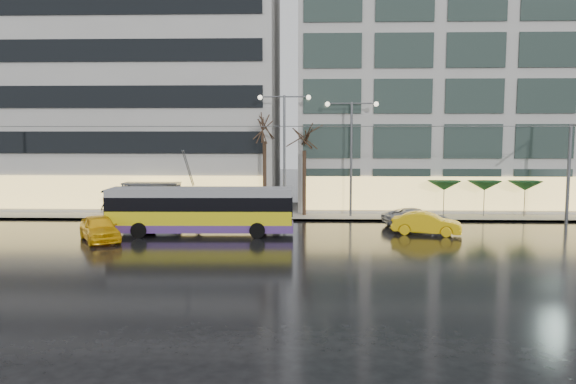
{
  "coord_description": "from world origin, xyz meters",
  "views": [
    {
      "loc": [
        3.61,
        -31.23,
        6.28
      ],
      "look_at": [
        2.46,
        5.0,
        2.54
      ],
      "focal_mm": 35.0,
      "sensor_mm": 36.0,
      "label": 1
    }
  ],
  "objects_px": {
    "trolleybus": "(201,212)",
    "bus_shelter": "(148,191)",
    "taxi_a": "(99,228)",
    "street_lamp_near": "(284,138)"
  },
  "relations": [
    {
      "from": "bus_shelter",
      "to": "street_lamp_near",
      "type": "distance_m",
      "value": 11.14
    },
    {
      "from": "trolleybus",
      "to": "bus_shelter",
      "type": "xyz_separation_m",
      "value": [
        -5.44,
        7.37,
        0.52
      ]
    },
    {
      "from": "street_lamp_near",
      "to": "taxi_a",
      "type": "relative_size",
      "value": 2.0
    },
    {
      "from": "trolleybus",
      "to": "taxi_a",
      "type": "height_order",
      "value": "trolleybus"
    },
    {
      "from": "bus_shelter",
      "to": "taxi_a",
      "type": "xyz_separation_m",
      "value": [
        -0.17,
        -9.61,
        -1.19
      ]
    },
    {
      "from": "bus_shelter",
      "to": "taxi_a",
      "type": "distance_m",
      "value": 9.68
    },
    {
      "from": "trolleybus",
      "to": "bus_shelter",
      "type": "distance_m",
      "value": 9.17
    },
    {
      "from": "trolleybus",
      "to": "bus_shelter",
      "type": "relative_size",
      "value": 2.74
    },
    {
      "from": "trolleybus",
      "to": "street_lamp_near",
      "type": "distance_m",
      "value": 10.06
    },
    {
      "from": "trolleybus",
      "to": "taxi_a",
      "type": "distance_m",
      "value": 6.08
    }
  ]
}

